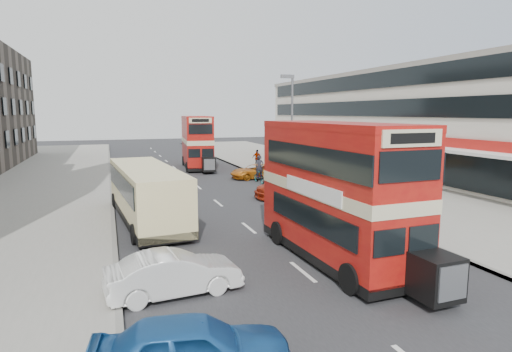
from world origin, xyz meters
name	(u,v)px	position (x,y,z in m)	size (l,w,h in m)	color
ground	(331,295)	(0.00, 0.00, 0.00)	(160.00, 160.00, 0.00)	#28282B
road_surface	(198,187)	(0.00, 20.00, 0.01)	(12.00, 90.00, 0.01)	#28282B
pavement_right	(341,178)	(12.00, 20.00, 0.07)	(12.00, 90.00, 0.15)	gray
pavement_left	(15,196)	(-12.00, 20.00, 0.07)	(12.00, 90.00, 0.15)	gray
kerb_left	(111,191)	(-6.10, 20.00, 0.07)	(0.20, 90.00, 0.16)	gray
kerb_right	(275,182)	(6.10, 20.00, 0.07)	(0.20, 90.00, 0.16)	gray
commercial_row	(408,121)	(19.95, 22.00, 4.70)	(9.90, 46.20, 9.30)	beige
street_lamp	(291,122)	(6.52, 18.00, 4.78)	(1.00, 0.20, 8.12)	slate
bus_main	(336,191)	(1.66, 2.74, 2.60)	(2.75, 8.99, 4.93)	black
bus_second	(197,142)	(2.10, 30.73, 2.59)	(3.25, 9.13, 4.92)	black
coach	(146,192)	(-4.44, 10.92, 1.52)	(3.32, 9.93, 2.58)	black
car_left_near	(192,349)	(-4.74, -2.78, 0.70)	(1.65, 4.11, 1.40)	#1C569C
car_left_front	(174,274)	(-4.46, 1.59, 0.66)	(1.41, 4.03, 1.33)	white
car_right_a	(294,186)	(5.05, 13.96, 0.76)	(2.12, 5.22, 1.51)	#A52710
car_right_b	(256,171)	(5.36, 22.50, 0.60)	(1.97, 4.28, 1.19)	#C76A13
pedestrian_near	(329,177)	(8.19, 15.21, 1.03)	(0.65, 0.44, 1.77)	gray
pedestrian_far	(257,158)	(7.77, 29.11, 0.97)	(0.96, 0.40, 1.64)	gray
cyclist	(259,174)	(4.90, 20.27, 0.72)	(0.78, 1.88, 2.16)	gray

